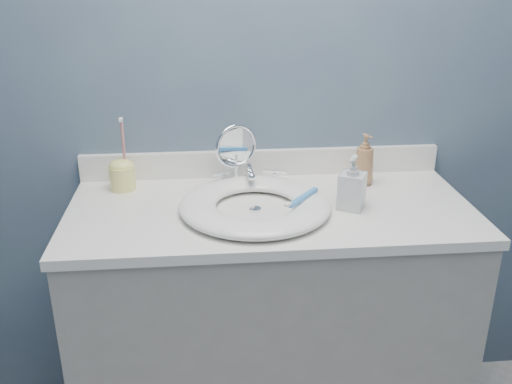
{
  "coord_description": "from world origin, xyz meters",
  "views": [
    {
      "loc": [
        -0.19,
        -0.59,
        1.58
      ],
      "look_at": [
        -0.05,
        0.94,
        0.94
      ],
      "focal_mm": 40.0,
      "sensor_mm": 36.0,
      "label": 1
    }
  ],
  "objects": [
    {
      "name": "toothbrush_holder",
      "position": [
        -0.46,
        1.15,
        0.93
      ],
      "size": [
        0.08,
        0.08,
        0.24
      ],
      "rotation": [
        0.0,
        0.0,
        0.21
      ],
      "color": "#F5EC7A",
      "rests_on": "countertop"
    },
    {
      "name": "countertop",
      "position": [
        0.0,
        0.97,
        0.86
      ],
      "size": [
        1.22,
        0.57,
        0.03
      ],
      "primitive_type": "cube",
      "color": "white",
      "rests_on": "vanity_cabinet"
    },
    {
      "name": "vanity_cabinet",
      "position": [
        0.0,
        0.97,
        0.42
      ],
      "size": [
        1.2,
        0.55,
        0.85
      ],
      "primitive_type": "cube",
      "color": "#A39D95",
      "rests_on": "ground"
    },
    {
      "name": "back_wall",
      "position": [
        0.0,
        1.25,
        1.2
      ],
      "size": [
        2.2,
        0.02,
        2.4
      ],
      "primitive_type": "cube",
      "color": "#4B5670",
      "rests_on": "ground"
    },
    {
      "name": "toothbrush_lying",
      "position": [
        0.09,
        0.92,
        0.92
      ],
      "size": [
        0.12,
        0.14,
        0.02
      ],
      "rotation": [
        0.0,
        0.0,
        0.88
      ],
      "color": "#3C8CD6",
      "rests_on": "basin"
    },
    {
      "name": "faucet",
      "position": [
        -0.05,
        1.14,
        0.91
      ],
      "size": [
        0.25,
        0.13,
        0.07
      ],
      "color": "silver",
      "rests_on": "countertop"
    },
    {
      "name": "makeup_mirror",
      "position": [
        -0.09,
        1.13,
        1.0
      ],
      "size": [
        0.14,
        0.08,
        0.21
      ],
      "rotation": [
        0.0,
        0.0,
        0.41
      ],
      "color": "silver",
      "rests_on": "countertop"
    },
    {
      "name": "backsplash",
      "position": [
        0.0,
        1.24,
        0.93
      ],
      "size": [
        1.22,
        0.02,
        0.09
      ],
      "primitive_type": "cube",
      "color": "white",
      "rests_on": "countertop"
    },
    {
      "name": "drain",
      "position": [
        -0.05,
        0.94,
        0.88
      ],
      "size": [
        0.04,
        0.04,
        0.01
      ],
      "primitive_type": "cylinder",
      "color": "silver",
      "rests_on": "countertop"
    },
    {
      "name": "soap_bottle_clear",
      "position": [
        0.24,
        0.94,
        0.96
      ],
      "size": [
        0.1,
        0.1,
        0.16
      ],
      "primitive_type": "imported",
      "rotation": [
        0.0,
        0.0,
        -0.48
      ],
      "color": "silver",
      "rests_on": "countertop"
    },
    {
      "name": "soap_bottle_amber",
      "position": [
        0.33,
        1.13,
        0.97
      ],
      "size": [
        0.08,
        0.08,
        0.17
      ],
      "primitive_type": "imported",
      "rotation": [
        0.0,
        0.0,
        0.31
      ],
      "color": "#A37449",
      "rests_on": "countertop"
    },
    {
      "name": "basin",
      "position": [
        -0.05,
        0.94,
        0.9
      ],
      "size": [
        0.45,
        0.45,
        0.04
      ],
      "primitive_type": null,
      "color": "white",
      "rests_on": "countertop"
    }
  ]
}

